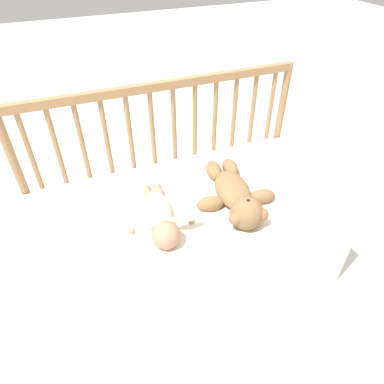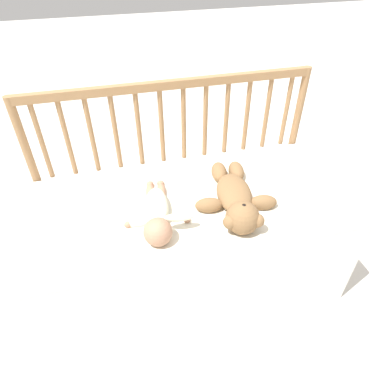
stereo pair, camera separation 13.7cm
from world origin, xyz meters
name	(u,v)px [view 1 (the left image)]	position (x,y,z in m)	size (l,w,h in m)	color
ground_plane	(191,276)	(0.00, 0.00, 0.00)	(12.00, 12.00, 0.00)	silver
crib_mattress	(191,242)	(0.00, 0.00, 0.25)	(1.31, 0.62, 0.50)	white
crib_rail	(164,136)	(0.00, 0.33, 0.63)	(1.31, 0.04, 0.89)	#997047
blanket	(197,204)	(0.02, -0.03, 0.50)	(0.85, 0.52, 0.01)	silver
teddy_bear	(236,195)	(0.16, -0.08, 0.54)	(0.34, 0.46, 0.13)	olive
baby	(161,217)	(-0.16, -0.08, 0.54)	(0.27, 0.39, 0.10)	#EAEACC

